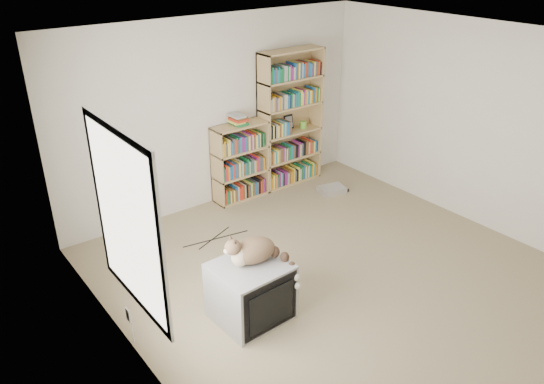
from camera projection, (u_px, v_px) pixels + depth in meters
floor at (345, 280)px, 5.72m from camera, size 4.50×5.00×0.01m
wall_back at (217, 113)px, 6.96m from camera, size 4.50×0.02×2.50m
wall_left at (139, 250)px, 3.94m from camera, size 0.02×5.00×2.50m
wall_right at (485, 128)px, 6.40m from camera, size 0.02×5.00×2.50m
ceiling at (363, 44)px, 4.63m from camera, size 4.50×5.00×0.02m
window at (127, 221)px, 4.03m from camera, size 0.02×1.22×1.52m
crt_tv at (250, 291)px, 5.07m from camera, size 0.70×0.64×0.59m
cat at (259, 254)px, 4.94m from camera, size 0.63×0.55×0.53m
bookcase_tall at (289, 122)px, 7.62m from camera, size 0.98×0.30×1.96m
bookcase_short at (240, 164)px, 7.32m from camera, size 0.79×0.30×1.08m
book_stack at (238, 119)px, 7.03m from camera, size 0.20×0.26×0.14m
green_mug at (303, 125)px, 7.76m from camera, size 0.09×0.09×0.10m
framed_print at (288, 122)px, 7.71m from camera, size 0.15×0.05×0.21m
dvd_player at (332, 190)px, 7.65m from camera, size 0.42×0.34×0.08m
wall_outlet at (128, 315)px, 4.70m from camera, size 0.01×0.08×0.13m
floor_cables at (241, 235)px, 6.56m from camera, size 1.20×0.70×0.01m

